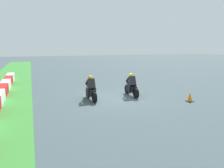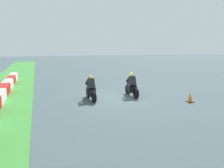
{
  "view_description": "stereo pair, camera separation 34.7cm",
  "coord_description": "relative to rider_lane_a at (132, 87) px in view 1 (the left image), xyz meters",
  "views": [
    {
      "loc": [
        -12.89,
        4.71,
        3.3
      ],
      "look_at": [
        0.03,
        -0.02,
        0.9
      ],
      "focal_mm": 35.47,
      "sensor_mm": 36.0,
      "label": 1
    },
    {
      "loc": [
        -13.0,
        4.38,
        3.3
      ],
      "look_at": [
        0.03,
        -0.02,
        0.9
      ],
      "focal_mm": 35.47,
      "sensor_mm": 36.0,
      "label": 2
    }
  ],
  "objects": [
    {
      "name": "rider_lane_b",
      "position": [
        -0.13,
        2.78,
        0.0
      ],
      "size": [
        2.04,
        0.55,
        1.51
      ],
      "rotation": [
        0.0,
        0.0,
        0.03
      ],
      "color": "black",
      "rests_on": "ground_plane"
    },
    {
      "name": "rider_lane_a",
      "position": [
        0.0,
        0.0,
        0.0
      ],
      "size": [
        2.04,
        0.54,
        1.51
      ],
      "rotation": [
        0.0,
        0.0,
        -0.01
      ],
      "color": "black",
      "rests_on": "ground_plane"
    },
    {
      "name": "traffic_cone",
      "position": [
        -2.53,
        -2.65,
        -0.38
      ],
      "size": [
        0.4,
        0.4,
        0.53
      ],
      "color": "black",
      "rests_on": "ground_plane"
    },
    {
      "name": "ground_plane",
      "position": [
        -0.09,
        1.42,
        -0.62
      ],
      "size": [
        120.0,
        120.0,
        0.0
      ],
      "primitive_type": "plane",
      "color": "#415155"
    }
  ]
}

